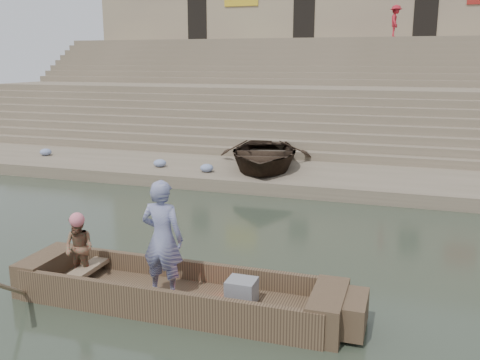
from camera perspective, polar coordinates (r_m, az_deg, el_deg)
The scene contains 14 objects.
ground at distance 10.77m, azimuth -8.89°, elevation -9.22°, with size 120.00×120.00×0.00m, color #2C3628.
lower_landing at distance 17.90m, azimuth 2.67°, elevation 0.55°, with size 32.00×4.00×0.40m, color #81715C.
mid_landing at distance 24.93m, azimuth 7.32°, elevation 6.76°, with size 32.00×3.00×2.80m, color #81715C.
upper_landing at distance 31.73m, azimuth 9.81°, elevation 10.15°, with size 32.00×3.00×5.20m, color #81715C.
ghat_steps at distance 26.55m, azimuth 8.04°, elevation 7.98°, with size 32.00×11.00×5.20m.
building_wall at distance 35.69m, azimuth 10.98°, elevation 15.22°, with size 32.00×5.07×11.20m.
main_rowboat at distance 9.11m, azimuth -7.01°, elevation -12.70°, with size 5.00×1.30×0.22m, color brown.
rowboat_trim at distance 8.94m, azimuth -5.83°, elevation -11.79°, with size 6.04×2.63×1.83m.
standing_man at distance 8.67m, azimuth -8.40°, elevation -6.30°, with size 0.71×0.47×1.96m, color navy.
rowing_man at distance 9.72m, azimuth -17.06°, elevation -7.09°, with size 0.57×0.44×1.16m, color #236940.
television at distance 8.58m, azimuth 0.11°, elevation -11.97°, with size 0.46×0.42×0.40m.
beached_rowboat at distance 17.97m, azimuth 2.54°, elevation 2.84°, with size 3.37×4.71×0.98m, color #2D2116.
pedestrian at distance 30.55m, azimuth 16.51°, elevation 16.18°, with size 1.08×0.62×1.68m, color #AC1D29.
cloth_bundles at distance 17.95m, azimuth -1.19°, elevation 1.68°, with size 18.53×2.28×0.26m.
Camera 1 is at (4.61, -8.86, 4.03)m, focal length 39.36 mm.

